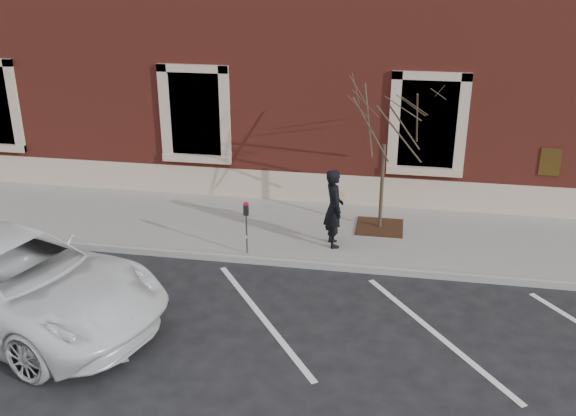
% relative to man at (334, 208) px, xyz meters
% --- Properties ---
extents(ground, '(120.00, 120.00, 0.00)m').
position_rel_man_xyz_m(ground, '(-0.99, -0.89, -1.05)').
color(ground, '#28282B').
rests_on(ground, ground).
extents(sidewalk_near, '(40.00, 3.50, 0.15)m').
position_rel_man_xyz_m(sidewalk_near, '(-0.99, 0.86, -0.98)').
color(sidewalk_near, gray).
rests_on(sidewalk_near, ground).
extents(curb_near, '(40.00, 0.12, 0.15)m').
position_rel_man_xyz_m(curb_near, '(-0.99, -0.94, -0.98)').
color(curb_near, '#9E9E99').
rests_on(curb_near, ground).
extents(parking_stripes, '(28.00, 4.40, 0.01)m').
position_rel_man_xyz_m(parking_stripes, '(-0.99, -3.09, -1.05)').
color(parking_stripes, silver).
rests_on(parking_stripes, ground).
extents(building_civic, '(40.00, 8.62, 8.00)m').
position_rel_man_xyz_m(building_civic, '(-0.99, 6.85, 2.94)').
color(building_civic, maroon).
rests_on(building_civic, ground).
extents(man, '(0.63, 0.77, 1.80)m').
position_rel_man_xyz_m(man, '(0.00, 0.00, 0.00)').
color(man, black).
rests_on(man, sidewalk_near).
extents(parking_meter, '(0.11, 0.08, 1.21)m').
position_rel_man_xyz_m(parking_meter, '(-1.83, -0.77, -0.06)').
color(parking_meter, '#595B60').
rests_on(parking_meter, sidewalk_near).
extents(tree_grate, '(1.13, 1.13, 0.03)m').
position_rel_man_xyz_m(tree_grate, '(1.00, 1.17, -0.89)').
color(tree_grate, '#3A2012').
rests_on(tree_grate, sidewalk_near).
extents(sapling, '(2.28, 2.28, 3.80)m').
position_rel_man_xyz_m(sapling, '(1.00, 1.17, 1.76)').
color(sapling, '#423628').
rests_on(sapling, sidewalk_near).
extents(white_truck, '(6.44, 4.31, 1.64)m').
position_rel_man_xyz_m(white_truck, '(-5.42, -3.98, -0.23)').
color(white_truck, white).
rests_on(white_truck, ground).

